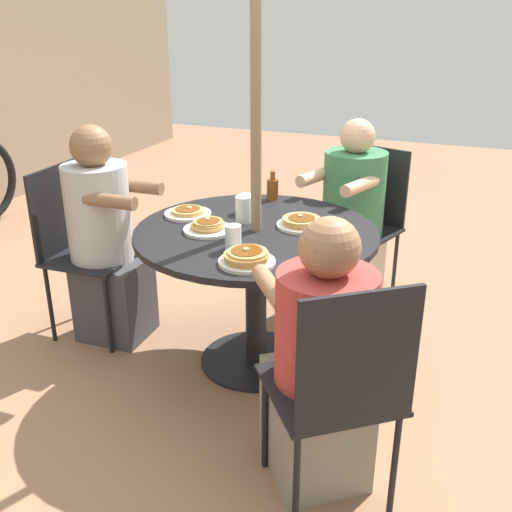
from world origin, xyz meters
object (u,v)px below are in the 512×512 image
Objects in this scene: patio_chair_east at (365,215)px; coffee_cup at (247,204)px; diner_north at (320,368)px; pancake_plate_c at (208,227)px; pancake_plate_a at (301,223)px; syrup_bottle at (273,188)px; drinking_glass_a at (243,210)px; patio_chair_north at (341,385)px; patio_chair_south at (78,241)px; pancake_plate_b at (247,258)px; patio_table at (256,255)px; diner_south at (105,245)px; pancake_plate_d at (188,213)px; drinking_glass_b at (233,237)px; diner_east at (349,226)px.

patio_chair_east is 0.93m from coffee_cup.
diner_north is 4.53× the size of pancake_plate_c.
coffee_cup is (0.11, 0.34, 0.03)m from pancake_plate_a.
syrup_bottle reaches higher than drinking_glass_a.
patio_chair_north is 1.55m from syrup_bottle.
coffee_cup is 0.16m from drinking_glass_a.
patio_chair_south is at bearing 106.78° from coffee_cup.
patio_chair_east reaches higher than pancake_plate_a.
patio_table is at bearing 16.76° from pancake_plate_b.
diner_south is 4.92× the size of pancake_plate_d.
pancake_plate_c is at bearing 51.76° from drinking_glass_b.
diner_north reaches higher than patio_table.
patio_table is at bearing -148.24° from coffee_cup.
diner_south is at bearing 102.41° from pancake_plate_d.
diner_east is at bearing -49.29° from syrup_bottle.
patio_chair_north is at bearing -90.00° from diner_north.
syrup_bottle is 0.27m from coffee_cup.
diner_south is 9.04× the size of drinking_glass_a.
syrup_bottle is 0.42m from drinking_glass_a.
patio_chair_east reaches higher than coffee_cup.
coffee_cup reaches higher than pancake_plate_b.
diner_north reaches higher than patio_chair_south.
diner_south reaches higher than pancake_plate_d.
diner_east is 0.88m from drinking_glass_a.
patio_chair_east is at bearing 58.83° from diner_north.
diner_south is at bearing 92.31° from patio_table.
patio_chair_north is 10.13× the size of coffee_cup.
patio_chair_north is at bearing -141.82° from patio_table.
diner_east reaches higher than pancake_plate_b.
drinking_glass_a reaches higher than patio_table.
syrup_bottle is 0.78m from drinking_glass_b.
patio_chair_south reaches higher than pancake_plate_c.
patio_chair_east is 3.93× the size of pancake_plate_c.
diner_east is (1.51, 0.26, 0.03)m from diner_north.
patio_chair_north is at bearing 62.93° from patio_chair_south.
patio_table is 1.25× the size of patio_chair_east.
drinking_glass_a is at bearing 91.77° from diner_north.
diner_south reaches higher than pancake_plate_c.
diner_north is 1.53m from diner_east.
diner_north is 1.24m from pancake_plate_d.
pancake_plate_d is at bearing 103.42° from diner_north.
patio_chair_east is 3.93× the size of pancake_plate_a.
patio_table is 0.88m from diner_north.
patio_chair_south is (-0.04, 1.05, -0.07)m from patio_table.
patio_chair_east is 8.55× the size of drinking_glass_b.
pancake_plate_b is 1.52× the size of syrup_bottle.
drinking_glass_a reaches higher than pancake_plate_d.
diner_east is at bearing -27.15° from pancake_plate_c.
pancake_plate_c is (-0.93, 0.48, 0.24)m from diner_east.
coffee_cup is (-0.77, 0.47, 0.25)m from patio_chair_east.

